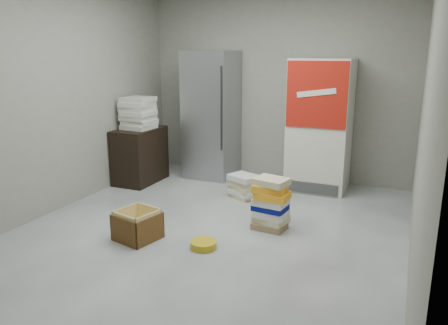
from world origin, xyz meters
The scene contains 10 objects.
ground centered at (0.00, 0.00, 0.00)m, with size 5.00×5.00×0.00m, color silver.
room_shell centered at (0.00, 0.00, 1.80)m, with size 4.04×5.04×2.82m.
steel_fridge centered at (-0.90, 2.13, 0.95)m, with size 0.70×0.72×1.90m.
coke_cooler centered at (0.75, 2.12, 0.90)m, with size 0.80×0.73×1.80m.
wood_shelf centered at (-1.73, 1.40, 0.40)m, with size 0.50×0.80×0.80m, color black.
supply_box_stack centered at (-1.72, 1.40, 1.03)m, with size 0.43×0.43×0.45m.
phonebook_stack_main centered at (0.58, 0.46, 0.29)m, with size 0.40×0.36×0.58m.
phonebook_stack_side centered at (-0.05, 1.33, 0.16)m, with size 0.48×0.44×0.32m.
cardboard_box centered at (-0.60, -0.35, 0.13)m, with size 0.47×0.47×0.32m.
bucket_lid centered at (0.13, -0.27, 0.04)m, with size 0.26×0.26×0.07m, color gold.
Camera 1 is at (1.90, -3.85, 1.90)m, focal length 35.00 mm.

